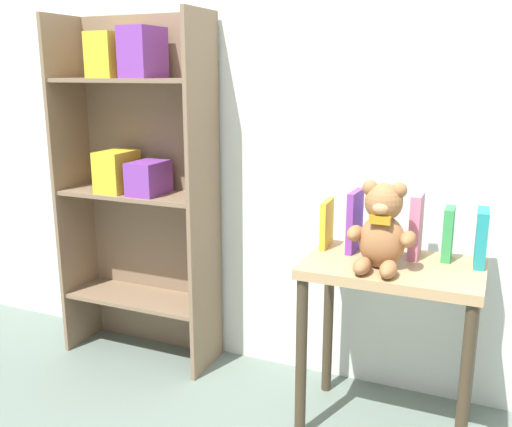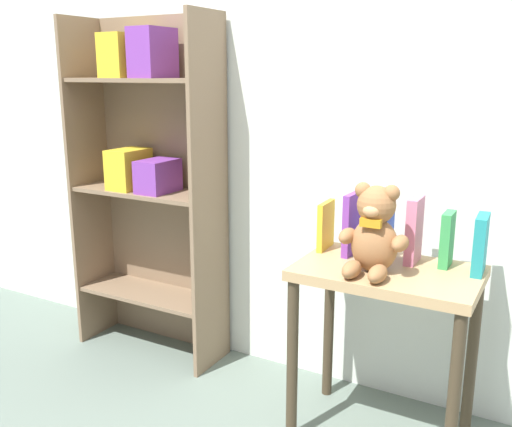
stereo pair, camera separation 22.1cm
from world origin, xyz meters
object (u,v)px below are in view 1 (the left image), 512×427
book_standing_yellow (327,223)px  book_standing_teal (481,238)px  teddy_bear (382,230)px  bookshelf_side (139,169)px  book_standing_purple (355,221)px  book_standing_green (448,234)px  book_standing_pink (416,226)px  book_standing_blue (385,225)px  display_table (391,295)px

book_standing_yellow → book_standing_teal: size_ratio=0.92×
teddy_bear → bookshelf_side: bearing=167.7°
book_standing_purple → book_standing_green: bearing=7.4°
book_standing_pink → book_standing_yellow: bearing=179.4°
bookshelf_side → book_standing_pink: 1.23m
book_standing_green → book_standing_teal: bearing=-10.7°
book_standing_blue → book_standing_green: book_standing_blue is taller
bookshelf_side → book_standing_yellow: bookshelf_side is taller
book_standing_yellow → book_standing_pink: book_standing_pink is taller
bookshelf_side → book_standing_pink: bearing=-3.5°
book_standing_blue → book_standing_purple: bearing=-167.5°
book_standing_green → book_standing_yellow: bearing=-178.8°
bookshelf_side → teddy_bear: (1.13, -0.25, -0.09)m
bookshelf_side → book_standing_blue: bearing=-3.3°
book_standing_green → book_standing_teal: 0.11m
bookshelf_side → book_standing_blue: (1.11, -0.06, -0.12)m
display_table → book_standing_blue: 0.26m
book_standing_purple → book_standing_blue: bearing=14.1°
display_table → book_standing_green: bearing=36.1°
bookshelf_side → book_standing_blue: size_ratio=7.33×
display_table → book_standing_purple: book_standing_purple is taller
bookshelf_side → display_table: size_ratio=2.38×
book_standing_yellow → book_standing_green: size_ratio=0.95×
display_table → book_standing_purple: 0.30m
book_standing_yellow → bookshelf_side: bearing=172.7°
book_standing_yellow → book_standing_purple: 0.11m
book_standing_green → teddy_bear: bearing=-137.3°
teddy_bear → book_standing_teal: (0.31, 0.17, -0.04)m
display_table → book_standing_green: 0.29m
teddy_bear → book_standing_pink: (0.09, 0.17, -0.02)m
teddy_bear → book_standing_pink: 0.19m
book_standing_purple → display_table: bearing=-26.7°
display_table → teddy_bear: teddy_bear is taller
book_standing_pink → teddy_bear: bearing=-117.8°
teddy_bear → book_standing_blue: bearing=96.5°
teddy_bear → book_standing_yellow: teddy_bear is taller
display_table → teddy_bear: (-0.03, -0.07, 0.25)m
book_standing_teal → book_standing_pink: bearing=176.3°
book_standing_green → book_standing_teal: size_ratio=0.97×
book_standing_blue → book_standing_green: bearing=2.3°
display_table → book_standing_purple: size_ratio=2.84×
bookshelf_side → book_standing_green: bookshelf_side is taller
book_standing_teal → display_table: bearing=-162.6°
book_standing_blue → book_standing_teal: (0.33, -0.01, -0.01)m
teddy_bear → book_standing_blue: 0.19m
book_standing_purple → book_standing_pink: 0.22m
bookshelf_side → book_standing_pink: size_ratio=6.66×
book_standing_yellow → book_standing_blue: bearing=-0.1°
book_standing_yellow → book_standing_green: bearing=-0.6°
book_standing_pink → book_standing_purple: bearing=-177.2°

